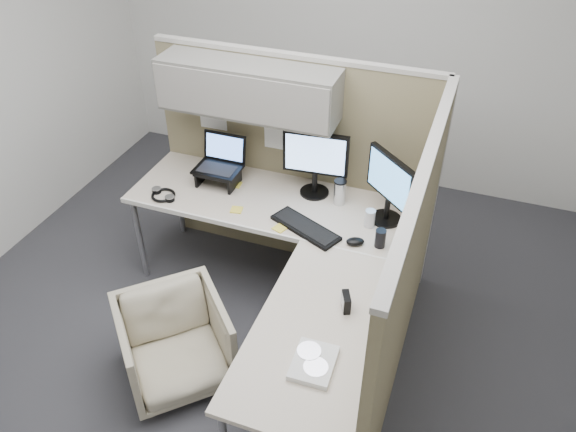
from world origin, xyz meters
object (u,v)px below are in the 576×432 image
(office_chair, at_px, (174,340))
(monitor_left, at_px, (315,159))
(desk, at_px, (285,249))
(keyboard, at_px, (305,228))

(office_chair, relative_size, monitor_left, 1.35)
(desk, bearing_deg, keyboard, 68.14)
(desk, relative_size, monitor_left, 4.29)
(office_chair, height_order, keyboard, keyboard)
(desk, relative_size, office_chair, 3.19)
(desk, relative_size, keyboard, 4.20)
(monitor_left, relative_size, keyboard, 0.98)
(monitor_left, xyz_separation_m, keyboard, (0.07, -0.41, -0.26))
(monitor_left, bearing_deg, desk, -94.96)
(office_chair, height_order, monitor_left, monitor_left)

